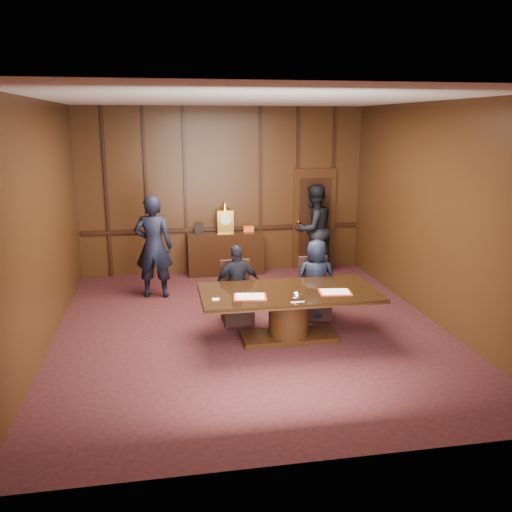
{
  "coord_description": "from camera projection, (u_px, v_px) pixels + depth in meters",
  "views": [
    {
      "loc": [
        -1.33,
        -7.91,
        3.18
      ],
      "look_at": [
        0.17,
        0.53,
        1.05
      ],
      "focal_mm": 38.0,
      "sensor_mm": 36.0,
      "label": 1
    }
  ],
  "objects": [
    {
      "name": "room",
      "position": [
        254.0,
        220.0,
        8.27
      ],
      "size": [
        7.0,
        7.04,
        3.5
      ],
      "color": "black",
      "rests_on": "ground"
    },
    {
      "name": "inkstand",
      "position": [
        297.0,
        297.0,
        7.53
      ],
      "size": [
        0.2,
        0.14,
        0.12
      ],
      "color": "white",
      "rests_on": "conference_table"
    },
    {
      "name": "witness_right",
      "position": [
        313.0,
        229.0,
        11.49
      ],
      "size": [
        1.14,
        1.04,
        1.91
      ],
      "primitive_type": "imported",
      "rotation": [
        0.0,
        0.0,
        3.56
      ],
      "color": "black",
      "rests_on": "ground"
    },
    {
      "name": "chair_left",
      "position": [
        237.0,
        304.0,
        8.81
      ],
      "size": [
        0.5,
        0.5,
        0.99
      ],
      "rotation": [
        0.0,
        0.0,
        0.04
      ],
      "color": "black",
      "rests_on": "ground"
    },
    {
      "name": "notepad",
      "position": [
        216.0,
        299.0,
        7.57
      ],
      "size": [
        0.1,
        0.07,
        0.01
      ],
      "primitive_type": "cube",
      "rotation": [
        0.0,
        0.0,
        0.03
      ],
      "color": "#FFF57C",
      "rests_on": "conference_table"
    },
    {
      "name": "sideboard",
      "position": [
        226.0,
        252.0,
        11.54
      ],
      "size": [
        1.6,
        0.45,
        1.54
      ],
      "color": "black",
      "rests_on": "ground"
    },
    {
      "name": "conference_table",
      "position": [
        289.0,
        307.0,
        8.03
      ],
      "size": [
        2.62,
        1.32,
        0.76
      ],
      "color": "black",
      "rests_on": "ground"
    },
    {
      "name": "witness_left",
      "position": [
        154.0,
        247.0,
        9.92
      ],
      "size": [
        0.77,
        0.57,
        1.91
      ],
      "primitive_type": "imported",
      "rotation": [
        0.0,
        0.0,
        2.96
      ],
      "color": "black",
      "rests_on": "ground"
    },
    {
      "name": "folder_right",
      "position": [
        335.0,
        292.0,
        7.88
      ],
      "size": [
        0.5,
        0.39,
        0.02
      ],
      "rotation": [
        0.0,
        0.0,
        -0.13
      ],
      "color": "#B82811",
      "rests_on": "conference_table"
    },
    {
      "name": "folder_left",
      "position": [
        250.0,
        297.0,
        7.67
      ],
      "size": [
        0.5,
        0.39,
        0.02
      ],
      "rotation": [
        0.0,
        0.0,
        -0.15
      ],
      "color": "#B82811",
      "rests_on": "conference_table"
    },
    {
      "name": "signatory_left",
      "position": [
        238.0,
        285.0,
        8.65
      ],
      "size": [
        0.78,
        0.38,
        1.29
      ],
      "primitive_type": "imported",
      "rotation": [
        0.0,
        0.0,
        3.23
      ],
      "color": "black",
      "rests_on": "ground"
    },
    {
      "name": "chair_right",
      "position": [
        314.0,
        300.0,
        9.03
      ],
      "size": [
        0.51,
        0.51,
        0.99
      ],
      "rotation": [
        0.0,
        0.0,
        -0.06
      ],
      "color": "black",
      "rests_on": "ground"
    },
    {
      "name": "signatory_right",
      "position": [
        316.0,
        280.0,
        8.87
      ],
      "size": [
        0.73,
        0.55,
        1.33
      ],
      "primitive_type": "imported",
      "rotation": [
        0.0,
        0.0,
        2.93
      ],
      "color": "black",
      "rests_on": "ground"
    }
  ]
}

